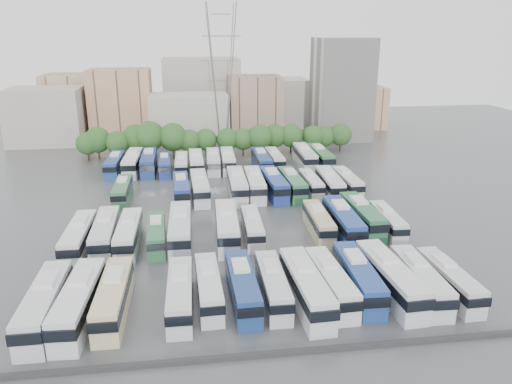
{
  "coord_description": "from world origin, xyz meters",
  "views": [
    {
      "loc": [
        -6.6,
        -70.62,
        28.21
      ],
      "look_at": [
        3.94,
        5.32,
        3.0
      ],
      "focal_mm": 35.0,
      "sensor_mm": 36.0,
      "label": 1
    }
  ],
  "objects": [
    {
      "name": "bus_r3_s9",
      "position": [
        8.41,
        28.88,
        1.97
      ],
      "size": [
        2.85,
        12.79,
        4.01
      ],
      "rotation": [
        0.0,
        0.0,
        0.0
      ],
      "color": "navy",
      "rests_on": "ground"
    },
    {
      "name": "bus_r1_s6",
      "position": [
        -1.77,
        -6.36,
        2.09
      ],
      "size": [
        3.48,
        13.69,
        4.26
      ],
      "rotation": [
        0.0,
        0.0,
        -0.04
      ],
      "color": "silver",
      "rests_on": "ground"
    },
    {
      "name": "bus_r1_s0",
      "position": [
        -21.45,
        -7.25,
        1.96
      ],
      "size": [
        2.9,
        12.76,
        3.99
      ],
      "rotation": [
        0.0,
        0.0,
        -0.01
      ],
      "color": "silver",
      "rests_on": "ground"
    },
    {
      "name": "bus_r1_s2",
      "position": [
        -15.07,
        -6.95,
        1.92
      ],
      "size": [
        2.89,
        12.51,
        3.91
      ],
      "rotation": [
        0.0,
        0.0,
        -0.01
      ],
      "color": "silver",
      "rests_on": "ground"
    },
    {
      "name": "bus_r0_s9",
      "position": [
        8.15,
        -23.57,
        1.89
      ],
      "size": [
        3.21,
        12.35,
        3.84
      ],
      "rotation": [
        0.0,
        0.0,
        0.04
      ],
      "color": "silver",
      "rests_on": "ground"
    },
    {
      "name": "bus_r0_s6",
      "position": [
        -1.49,
        -23.23,
        1.89
      ],
      "size": [
        2.91,
        12.31,
        3.85
      ],
      "rotation": [
        0.0,
        0.0,
        0.02
      ],
      "color": "navy",
      "rests_on": "ground"
    },
    {
      "name": "bus_r2_s12",
      "position": [
        18.14,
        11.75,
        1.97
      ],
      "size": [
        3.37,
        12.9,
        4.01
      ],
      "rotation": [
        0.0,
        0.0,
        -0.05
      ],
      "color": "silver",
      "rests_on": "ground"
    },
    {
      "name": "bus_r1_s13",
      "position": [
        21.51,
        -6.64,
        1.68
      ],
      "size": [
        2.82,
        10.96,
        3.41
      ],
      "rotation": [
        0.0,
        0.0,
        -0.04
      ],
      "color": "silver",
      "rests_on": "ground"
    },
    {
      "name": "bus_r3_s3",
      "position": [
        -11.57,
        29.65,
        1.73
      ],
      "size": [
        2.9,
        11.3,
        3.52
      ],
      "rotation": [
        0.0,
        0.0,
        0.04
      ],
      "color": "navy",
      "rests_on": "ground"
    },
    {
      "name": "bus_r0_s8",
      "position": [
        5.16,
        -24.57,
        2.06
      ],
      "size": [
        3.43,
        13.48,
        4.2
      ],
      "rotation": [
        0.0,
        0.0,
        0.04
      ],
      "color": "silver",
      "rests_on": "ground"
    },
    {
      "name": "bus_r0_s12",
      "position": [
        18.04,
        -24.51,
        1.89
      ],
      "size": [
        3.1,
        12.33,
        3.84
      ],
      "rotation": [
        0.0,
        0.0,
        -0.04
      ],
      "color": "silver",
      "rests_on": "ground"
    },
    {
      "name": "bus_r0_s4",
      "position": [
        -8.13,
        -23.81,
        1.84
      ],
      "size": [
        2.77,
        11.95,
        3.74
      ],
      "rotation": [
        0.0,
        0.0,
        -0.01
      ],
      "color": "silver",
      "rests_on": "ground"
    },
    {
      "name": "bus_r2_s1",
      "position": [
        -18.14,
        12.88,
        1.76
      ],
      "size": [
        2.51,
        11.43,
        3.58
      ],
      "rotation": [
        0.0,
        0.0,
        0.0
      ],
      "color": "#2F6F3F",
      "rests_on": "ground"
    },
    {
      "name": "bus_r1_s10",
      "position": [
        11.49,
        -5.82,
        1.79
      ],
      "size": [
        2.91,
        11.69,
        3.64
      ],
      "rotation": [
        0.0,
        0.0,
        -0.03
      ],
      "color": "#BFB383",
      "rests_on": "ground"
    },
    {
      "name": "bus_r0_s1",
      "position": [
        -18.18,
        -24.43,
        2.07
      ],
      "size": [
        3.58,
        13.55,
        4.21
      ],
      "rotation": [
        0.0,
        0.0,
        -0.05
      ],
      "color": "silver",
      "rests_on": "ground"
    },
    {
      "name": "ground",
      "position": [
        0.0,
        0.0,
        0.0
      ],
      "size": [
        220.0,
        220.0,
        0.0
      ],
      "primitive_type": "plane",
      "color": "#424447",
      "rests_on": "ground"
    },
    {
      "name": "bus_r0_s13",
      "position": [
        21.32,
        -24.7,
        1.78
      ],
      "size": [
        2.75,
        11.59,
        3.62
      ],
      "rotation": [
        0.0,
        0.0,
        0.02
      ],
      "color": "silver",
      "rests_on": "ground"
    },
    {
      "name": "tree_line",
      "position": [
        -2.19,
        42.1,
        4.35
      ],
      "size": [
        63.57,
        7.74,
        8.6
      ],
      "color": "black",
      "rests_on": "ground"
    },
    {
      "name": "bus_r2_s13",
      "position": [
        21.49,
        12.31,
        1.84
      ],
      "size": [
        2.66,
        11.96,
        3.75
      ],
      "rotation": [
        0.0,
        0.0,
        0.0
      ],
      "color": "silver",
      "rests_on": "ground"
    },
    {
      "name": "bus_r2_s7",
      "position": [
        1.63,
        12.72,
        2.07
      ],
      "size": [
        3.17,
        13.47,
        4.21
      ],
      "rotation": [
        0.0,
        0.0,
        -0.02
      ],
      "color": "silver",
      "rests_on": "ground"
    },
    {
      "name": "bus_r2_s9",
      "position": [
        8.05,
        12.27,
        2.06
      ],
      "size": [
        3.5,
        13.47,
        4.19
      ],
      "rotation": [
        0.0,
        0.0,
        0.04
      ],
      "color": "navy",
      "rests_on": "ground"
    },
    {
      "name": "bus_r0_s7",
      "position": [
        1.82,
        -23.2,
        1.79
      ],
      "size": [
        2.65,
        11.67,
        3.65
      ],
      "rotation": [
        0.0,
        0.0,
        -0.01
      ],
      "color": "silver",
      "rests_on": "ground"
    },
    {
      "name": "bus_r3_s2",
      "position": [
        -14.8,
        30.95,
        2.06
      ],
      "size": [
        3.01,
        13.37,
        4.19
      ],
      "rotation": [
        0.0,
        0.0,
        0.01
      ],
      "color": "navy",
      "rests_on": "ground"
    },
    {
      "name": "bus_r3_s4",
      "position": [
        -8.13,
        28.9,
        1.8
      ],
      "size": [
        2.69,
        11.71,
        3.66
      ],
      "rotation": [
        0.0,
        0.0,
        -0.01
      ],
      "color": "silver",
      "rests_on": "ground"
    },
    {
      "name": "bus_r0_s0",
      "position": [
        -21.43,
        -24.52,
        2.07
      ],
      "size": [
        2.97,
        13.44,
        4.21
      ],
      "rotation": [
        0.0,
        0.0,
        0.0
      ],
      "color": "silver",
      "rests_on": "ground"
    },
    {
      "name": "bus_r0_s5",
      "position": [
        -5.07,
        -22.58,
        1.75
      ],
      "size": [
        2.76,
        11.44,
        3.57
      ],
      "rotation": [
        0.0,
        0.0,
        0.02
      ],
      "color": "silver",
      "rests_on": "ground"
    },
    {
      "name": "bus_r2_s10",
      "position": [
        11.37,
        12.3,
        1.96
      ],
      "size": [
        3.13,
        12.82,
        4.0
      ],
      "rotation": [
        0.0,
        0.0,
        0.03
      ],
      "color": "#307146",
      "rests_on": "ground"
    },
    {
      "name": "bus_r1_s1",
      "position": [
        -18.21,
        -6.37,
        2.01
      ],
      "size": [
        3.16,
        13.1,
        4.09
      ],
      "rotation": [
        0.0,
        0.0,
        0.02
      ],
      "color": "silver",
      "rests_on": "ground"
    },
    {
      "name": "bus_r2_s4",
      "position": [
        -8.13,
        12.44,
        1.87
      ],
      "size": [
        3.1,
        12.24,
        3.81
      ],
      "rotation": [
        0.0,
        0.0,
        0.04
      ],
      "color": "navy",
      "rests_on": "ground"
    },
    {
      "name": "bus_r1_s3",
      "position": [
        -11.42,
        -6.89,
        1.68
      ],
      "size": [
        2.86,
        11.0,
        3.42
      ],
      "rotation": [
        0.0,
        0.0,
        0.04
      ],
      "color": "#2D6943",
      "rests_on": "ground"
    },
    {
      "name": "bus_r3_s7",
      "position": [
        1.49,
        30.66,
        1.9
      ],
      "size": [
        3.09,
        12.44,
        3.88
      ],
      "rotation": [
        0.0,
        0.0,
        -0.03
      ],
      "color": "white",
      "rests_on": "ground"
    },
    {
      "name": "bus_r1_s12",
      "position": [
        18.26,
        -4.86,
        2.03
      ],
      "size": [
        3.19,
        13.21,
        4.13
      ],
      "rotation": [
        0.0,
        0.0,
        0.02
      ],
      "color": "#2C6642",
      "rests_on": "ground"
    },
    {
      "name": "bus_r3_s13",
      "position": [
        21.31,
        30.44,
        2.03
      ],
      "size": [
        3.18,
        13.23,
        4.13
      ],
      "rotation": [
        0.0,
        0.0,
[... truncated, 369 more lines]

